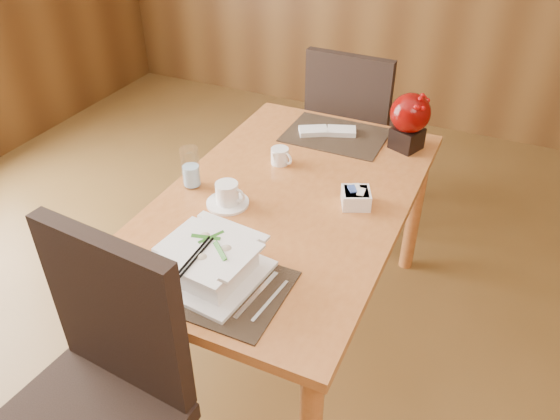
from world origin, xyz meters
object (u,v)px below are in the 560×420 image
at_px(coffee_cup, 227,195).
at_px(water_glass, 191,168).
at_px(creamer_jug, 280,156).
at_px(far_chair, 353,127).
at_px(sugar_caddy, 356,198).
at_px(near_chair, 95,390).
at_px(bread_plate, 100,277).
at_px(dining_table, 287,216).
at_px(soup_setting, 210,262).
at_px(berry_decor, 410,118).

height_order(coffee_cup, water_glass, water_glass).
relative_size(creamer_jug, far_chair, 0.10).
height_order(sugar_caddy, near_chair, near_chair).
distance_m(sugar_caddy, bread_plate, 0.94).
bearing_deg(bread_plate, creamer_jug, 76.36).
bearing_deg(dining_table, far_chair, 93.33).
bearing_deg(creamer_jug, near_chair, -74.23).
height_order(dining_table, soup_setting, soup_setting).
xyz_separation_m(water_glass, far_chair, (0.31, 1.10, -0.26)).
bearing_deg(berry_decor, far_chair, 130.47).
distance_m(dining_table, coffee_cup, 0.27).
xyz_separation_m(sugar_caddy, far_chair, (-0.32, 0.96, -0.21)).
height_order(creamer_jug, near_chair, near_chair).
bearing_deg(bread_plate, sugar_caddy, 50.19).
xyz_separation_m(water_glass, creamer_jug, (0.24, 0.30, -0.05)).
height_order(water_glass, near_chair, near_chair).
relative_size(dining_table, berry_decor, 5.91).
bearing_deg(soup_setting, dining_table, 93.41).
bearing_deg(coffee_cup, sugar_caddy, 24.12).
height_order(berry_decor, bread_plate, berry_decor).
xyz_separation_m(coffee_cup, near_chair, (0.00, -0.79, -0.19)).
bearing_deg(near_chair, sugar_caddy, 71.25).
xyz_separation_m(coffee_cup, water_glass, (-0.19, 0.05, 0.04)).
bearing_deg(far_chair, dining_table, 95.26).
relative_size(creamer_jug, near_chair, 0.09).
relative_size(dining_table, creamer_jug, 15.54).
xyz_separation_m(soup_setting, water_glass, (-0.34, 0.43, 0.02)).
relative_size(coffee_cup, water_glass, 0.98).
distance_m(coffee_cup, water_glass, 0.20).
distance_m(creamer_jug, bread_plate, 0.91).
distance_m(coffee_cup, creamer_jug, 0.36).
relative_size(soup_setting, creamer_jug, 3.52).
relative_size(sugar_caddy, far_chair, 0.10).
height_order(soup_setting, berry_decor, berry_decor).
height_order(bread_plate, far_chair, far_chair).
height_order(coffee_cup, sugar_caddy, coffee_cup).
relative_size(soup_setting, bread_plate, 2.45).
xyz_separation_m(berry_decor, bread_plate, (-0.66, -1.24, -0.14)).
height_order(soup_setting, coffee_cup, soup_setting).
relative_size(dining_table, sugar_caddy, 14.44).
relative_size(dining_table, far_chair, 1.48).
relative_size(creamer_jug, sugar_caddy, 0.93).
height_order(water_glass, bread_plate, water_glass).
xyz_separation_m(bread_plate, far_chair, (0.29, 1.68, -0.18)).
distance_m(berry_decor, bread_plate, 1.41).
bearing_deg(sugar_caddy, water_glass, -167.33).
xyz_separation_m(sugar_caddy, bread_plate, (-0.60, -0.72, -0.03)).
height_order(coffee_cup, creamer_jug, coffee_cup).
height_order(sugar_caddy, far_chair, far_chair).
bearing_deg(berry_decor, bread_plate, -118.18).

